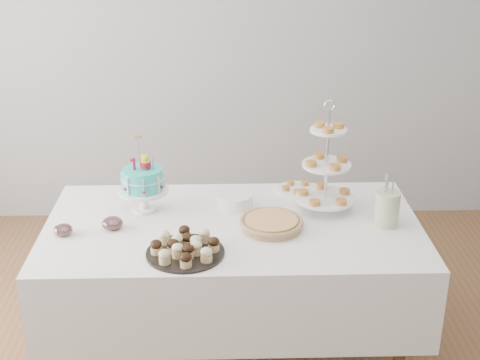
{
  "coord_description": "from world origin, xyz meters",
  "views": [
    {
      "loc": [
        -0.05,
        -2.75,
        2.32
      ],
      "look_at": [
        0.04,
        0.3,
        1.01
      ],
      "focal_mm": 50.0,
      "sensor_mm": 36.0,
      "label": 1
    }
  ],
  "objects_px": {
    "cupcake_tray": "(185,246)",
    "jam_bowl_b": "(112,223)",
    "pastry_plate": "(298,188)",
    "jam_bowl_a": "(63,230)",
    "tiered_stand": "(327,165)",
    "table": "(233,262)",
    "utensil_pitcher": "(387,207)",
    "plate_stack": "(235,201)",
    "birthday_cake": "(144,191)",
    "pie": "(271,223)"
  },
  "relations": [
    {
      "from": "cupcake_tray",
      "to": "jam_bowl_b",
      "type": "relative_size",
      "value": 3.45
    },
    {
      "from": "pastry_plate",
      "to": "jam_bowl_a",
      "type": "bearing_deg",
      "value": -157.77
    },
    {
      "from": "tiered_stand",
      "to": "jam_bowl_b",
      "type": "distance_m",
      "value": 1.14
    },
    {
      "from": "jam_bowl_b",
      "to": "cupcake_tray",
      "type": "bearing_deg",
      "value": -35.58
    },
    {
      "from": "table",
      "to": "pastry_plate",
      "type": "height_order",
      "value": "pastry_plate"
    },
    {
      "from": "cupcake_tray",
      "to": "utensil_pitcher",
      "type": "distance_m",
      "value": 1.05
    },
    {
      "from": "table",
      "to": "cupcake_tray",
      "type": "xyz_separation_m",
      "value": [
        -0.23,
        -0.31,
        0.27
      ]
    },
    {
      "from": "plate_stack",
      "to": "pastry_plate",
      "type": "xyz_separation_m",
      "value": [
        0.36,
        0.2,
        -0.02
      ]
    },
    {
      "from": "birthday_cake",
      "to": "cupcake_tray",
      "type": "height_order",
      "value": "birthday_cake"
    },
    {
      "from": "jam_bowl_b",
      "to": "utensil_pitcher",
      "type": "height_order",
      "value": "utensil_pitcher"
    },
    {
      "from": "table",
      "to": "pie",
      "type": "bearing_deg",
      "value": -15.76
    },
    {
      "from": "pastry_plate",
      "to": "jam_bowl_b",
      "type": "relative_size",
      "value": 2.24
    },
    {
      "from": "pie",
      "to": "jam_bowl_a",
      "type": "bearing_deg",
      "value": -177.67
    },
    {
      "from": "table",
      "to": "jam_bowl_b",
      "type": "height_order",
      "value": "jam_bowl_b"
    },
    {
      "from": "table",
      "to": "jam_bowl_a",
      "type": "distance_m",
      "value": 0.88
    },
    {
      "from": "cupcake_tray",
      "to": "pie",
      "type": "distance_m",
      "value": 0.49
    },
    {
      "from": "birthday_cake",
      "to": "pie",
      "type": "height_order",
      "value": "birthday_cake"
    },
    {
      "from": "plate_stack",
      "to": "pie",
      "type": "bearing_deg",
      "value": -54.94
    },
    {
      "from": "cupcake_tray",
      "to": "utensil_pitcher",
      "type": "relative_size",
      "value": 1.34
    },
    {
      "from": "pie",
      "to": "jam_bowl_b",
      "type": "distance_m",
      "value": 0.8
    },
    {
      "from": "cupcake_tray",
      "to": "jam_bowl_a",
      "type": "bearing_deg",
      "value": 161.05
    },
    {
      "from": "pie",
      "to": "plate_stack",
      "type": "xyz_separation_m",
      "value": [
        -0.18,
        0.26,
        0.01
      ]
    },
    {
      "from": "table",
      "to": "birthday_cake",
      "type": "relative_size",
      "value": 4.69
    },
    {
      "from": "tiered_stand",
      "to": "utensil_pitcher",
      "type": "xyz_separation_m",
      "value": [
        0.29,
        -0.19,
        -0.16
      ]
    },
    {
      "from": "table",
      "to": "birthday_cake",
      "type": "bearing_deg",
      "value": 159.9
    },
    {
      "from": "pie",
      "to": "jam_bowl_a",
      "type": "relative_size",
      "value": 3.4
    },
    {
      "from": "cupcake_tray",
      "to": "pie",
      "type": "bearing_deg",
      "value": 30.9
    },
    {
      "from": "tiered_stand",
      "to": "jam_bowl_b",
      "type": "relative_size",
      "value": 5.66
    },
    {
      "from": "table",
      "to": "tiered_stand",
      "type": "relative_size",
      "value": 3.16
    },
    {
      "from": "utensil_pitcher",
      "to": "birthday_cake",
      "type": "bearing_deg",
      "value": 157.16
    },
    {
      "from": "cupcake_tray",
      "to": "birthday_cake",
      "type": "bearing_deg",
      "value": 116.56
    },
    {
      "from": "table",
      "to": "jam_bowl_b",
      "type": "relative_size",
      "value": 17.91
    },
    {
      "from": "jam_bowl_b",
      "to": "utensil_pitcher",
      "type": "xyz_separation_m",
      "value": [
        1.39,
        0.0,
        0.07
      ]
    },
    {
      "from": "tiered_stand",
      "to": "utensil_pitcher",
      "type": "distance_m",
      "value": 0.38
    },
    {
      "from": "plate_stack",
      "to": "jam_bowl_b",
      "type": "relative_size",
      "value": 1.78
    },
    {
      "from": "table",
      "to": "pastry_plate",
      "type": "bearing_deg",
      "value": 46.81
    },
    {
      "from": "plate_stack",
      "to": "jam_bowl_a",
      "type": "bearing_deg",
      "value": -160.81
    },
    {
      "from": "cupcake_tray",
      "to": "jam_bowl_a",
      "type": "relative_size",
      "value": 3.89
    },
    {
      "from": "plate_stack",
      "to": "jam_bowl_b",
      "type": "xyz_separation_m",
      "value": [
        -0.62,
        -0.24,
        -0.01
      ]
    },
    {
      "from": "table",
      "to": "utensil_pitcher",
      "type": "distance_m",
      "value": 0.85
    },
    {
      "from": "tiered_stand",
      "to": "cupcake_tray",
      "type": "bearing_deg",
      "value": -147.25
    },
    {
      "from": "pastry_plate",
      "to": "cupcake_tray",
      "type": "bearing_deg",
      "value": -130.48
    },
    {
      "from": "jam_bowl_a",
      "to": "plate_stack",
      "type": "bearing_deg",
      "value": 19.19
    },
    {
      "from": "pie",
      "to": "pastry_plate",
      "type": "relative_size",
      "value": 1.35
    },
    {
      "from": "cupcake_tray",
      "to": "jam_bowl_b",
      "type": "distance_m",
      "value": 0.46
    },
    {
      "from": "birthday_cake",
      "to": "jam_bowl_a",
      "type": "xyz_separation_m",
      "value": [
        -0.37,
        -0.27,
        -0.08
      ]
    },
    {
      "from": "utensil_pitcher",
      "to": "jam_bowl_a",
      "type": "bearing_deg",
      "value": 168.7
    },
    {
      "from": "pastry_plate",
      "to": "utensil_pitcher",
      "type": "bearing_deg",
      "value": -46.93
    },
    {
      "from": "table",
      "to": "cupcake_tray",
      "type": "distance_m",
      "value": 0.47
    },
    {
      "from": "jam_bowl_b",
      "to": "jam_bowl_a",
      "type": "bearing_deg",
      "value": -165.63
    }
  ]
}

